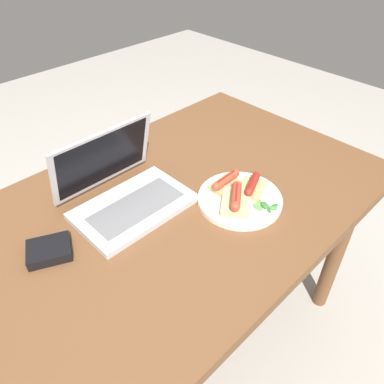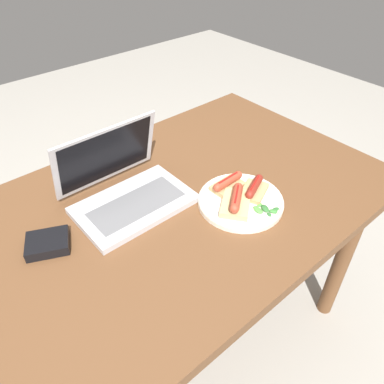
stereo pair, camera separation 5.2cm
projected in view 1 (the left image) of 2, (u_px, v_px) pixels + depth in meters
The scene contains 9 objects.
ground_plane at pixel (168, 344), 1.50m from camera, with size 6.00×6.00×0.00m, color #9E998E.
desk at pixel (160, 233), 1.10m from camera, with size 1.40×0.81×0.72m.
laptop at pixel (125, 193), 1.04m from camera, with size 0.32×0.25×0.21m.
plate at pixel (240, 199), 1.07m from camera, with size 0.24×0.24×0.02m.
sausage_toast_left at pixel (236, 199), 1.03m from camera, with size 0.14×0.13×0.05m.
sausage_toast_middle at pixel (252, 186), 1.08m from camera, with size 0.11×0.10×0.04m.
sausage_toast_right at pixel (226, 182), 1.09m from camera, with size 0.11×0.07×0.04m.
salad_pile at pixel (265, 206), 1.03m from camera, with size 0.06×0.06×0.01m.
external_drive at pixel (49, 250), 0.91m from camera, with size 0.13×0.12×0.03m.
Camera 1 is at (-0.47, -0.62, 1.42)m, focal length 35.00 mm.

